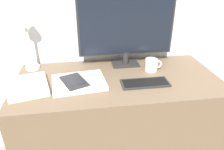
{
  "coord_description": "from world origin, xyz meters",
  "views": [
    {
      "loc": [
        -0.21,
        -0.95,
        1.39
      ],
      "look_at": [
        -0.05,
        0.17,
        0.81
      ],
      "focal_mm": 35.0,
      "sensor_mm": 36.0,
      "label": 1
    }
  ],
  "objects": [
    {
      "name": "ereader",
      "position": [
        -0.27,
        0.19,
        0.78
      ],
      "size": [
        0.18,
        0.21,
        0.01
      ],
      "color": "black",
      "rests_on": "laptop"
    },
    {
      "name": "monitor",
      "position": [
        0.09,
        0.43,
        1.01
      ],
      "size": [
        0.64,
        0.11,
        0.47
      ],
      "color": "#262626",
      "rests_on": "desk"
    },
    {
      "name": "desk",
      "position": [
        0.0,
        0.24,
        0.37
      ],
      "size": [
        1.26,
        0.6,
        0.75
      ],
      "color": "brown",
      "rests_on": "ground_plane"
    },
    {
      "name": "desk_lamp",
      "position": [
        -0.55,
        0.46,
        1.0
      ],
      "size": [
        0.09,
        0.09,
        0.37
      ],
      "color": "white",
      "rests_on": "desk"
    },
    {
      "name": "coffee_mug",
      "position": [
        0.24,
        0.32,
        0.79
      ],
      "size": [
        0.11,
        0.08,
        0.08
      ],
      "color": "white",
      "rests_on": "desk"
    },
    {
      "name": "keyboard",
      "position": [
        0.15,
        0.14,
        0.76
      ],
      "size": [
        0.29,
        0.12,
        0.01
      ],
      "color": "#282828",
      "rests_on": "desk"
    },
    {
      "name": "notebook",
      "position": [
        -0.53,
        0.19,
        0.76
      ],
      "size": [
        0.27,
        0.31,
        0.03
      ],
      "color": "silver",
      "rests_on": "desk"
    },
    {
      "name": "laptop",
      "position": [
        -0.24,
        0.2,
        0.76
      ],
      "size": [
        0.33,
        0.27,
        0.02
      ],
      "color": "silver",
      "rests_on": "desk"
    }
  ]
}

